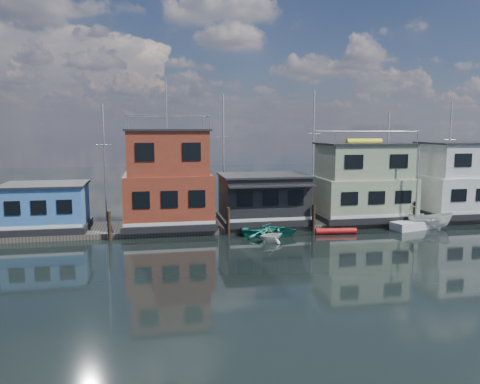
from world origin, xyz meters
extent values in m
plane|color=black|center=(0.00, 0.00, 0.00)|extent=(160.00, 160.00, 0.00)
cube|color=#595147|center=(0.00, 12.00, 0.20)|extent=(48.00, 5.00, 0.40)
cube|color=black|center=(-18.00, 12.00, 0.65)|extent=(6.40, 4.90, 0.50)
cube|color=#4276C1|center=(-18.00, 12.00, 2.40)|extent=(6.00, 4.50, 3.00)
cube|color=black|center=(-18.00, 12.00, 3.98)|extent=(6.30, 4.80, 0.16)
cube|color=black|center=(-8.50, 12.00, 0.65)|extent=(7.40, 5.90, 0.50)
cube|color=maroon|center=(-8.50, 12.00, 2.77)|extent=(7.00, 5.50, 3.74)
cube|color=maroon|center=(-8.50, 12.00, 6.37)|extent=(6.30, 4.95, 3.46)
cube|color=black|center=(-8.50, 12.00, 8.18)|extent=(6.65, 5.23, 0.16)
cylinder|color=silver|center=(-8.50, 12.00, 10.26)|extent=(0.08, 0.08, 4.00)
cube|color=black|center=(-0.50, 12.00, 0.65)|extent=(7.40, 5.40, 0.50)
cube|color=black|center=(-0.50, 12.00, 2.60)|extent=(7.00, 5.00, 3.40)
cube|color=black|center=(-0.50, 12.00, 4.38)|extent=(7.30, 5.30, 0.16)
cube|color=black|center=(-0.50, 9.20, 3.79)|extent=(7.00, 1.20, 0.12)
cube|color=black|center=(8.50, 12.00, 0.65)|extent=(8.40, 5.90, 0.50)
cube|color=#95A781|center=(8.50, 12.00, 2.46)|extent=(8.00, 5.50, 3.12)
cube|color=#95A781|center=(8.50, 12.00, 5.46)|extent=(7.20, 4.95, 2.88)
cube|color=black|center=(8.50, 12.00, 6.98)|extent=(7.60, 5.23, 0.16)
cylinder|color=yellow|center=(8.50, 12.00, 7.15)|extent=(3.20, 0.56, 0.56)
cube|color=black|center=(18.50, 12.00, 0.65)|extent=(8.40, 5.90, 0.50)
cube|color=silver|center=(18.50, 12.00, 2.46)|extent=(8.00, 5.50, 3.12)
cube|color=silver|center=(18.50, 12.00, 5.46)|extent=(7.20, 4.95, 2.88)
cube|color=black|center=(18.50, 12.00, 6.98)|extent=(7.60, 5.23, 0.16)
cylinder|color=#2D2116|center=(-13.00, 9.20, 1.10)|extent=(0.28, 0.28, 2.20)
cylinder|color=#2D2116|center=(-4.00, 9.20, 1.10)|extent=(0.28, 0.28, 2.20)
cylinder|color=#2D2116|center=(3.00, 9.20, 1.10)|extent=(0.28, 0.28, 2.20)
cylinder|color=#2D2116|center=(12.00, 9.20, 1.10)|extent=(0.28, 0.28, 2.20)
cylinder|color=silver|center=(-14.00, 18.00, 5.25)|extent=(0.16, 0.16, 10.50)
cylinder|color=silver|center=(-14.00, 18.00, 6.83)|extent=(1.40, 0.06, 0.06)
cylinder|color=silver|center=(-3.00, 18.00, 5.75)|extent=(0.16, 0.16, 11.50)
cylinder|color=silver|center=(-3.00, 18.00, 7.48)|extent=(1.40, 0.06, 0.06)
cylinder|color=silver|center=(6.00, 18.00, 6.00)|extent=(0.16, 0.16, 12.00)
cylinder|color=silver|center=(6.00, 18.00, 7.80)|extent=(1.40, 0.06, 0.06)
cylinder|color=silver|center=(14.00, 18.00, 5.00)|extent=(0.16, 0.16, 10.00)
cylinder|color=silver|center=(14.00, 18.00, 6.50)|extent=(1.40, 0.06, 0.06)
cylinder|color=silver|center=(21.00, 18.00, 5.50)|extent=(0.16, 0.16, 11.00)
cylinder|color=silver|center=(21.00, 18.00, 7.15)|extent=(1.40, 0.06, 0.06)
imported|color=#248776|center=(-0.92, 8.28, 0.45)|extent=(5.00, 4.14, 0.90)
imported|color=silver|center=(-1.27, 6.38, 0.55)|extent=(2.55, 2.38, 1.09)
imported|color=silver|center=(12.90, 8.39, 0.70)|extent=(3.88, 2.41, 1.40)
cylinder|color=red|center=(4.44, 7.92, 0.24)|extent=(3.31, 0.82, 0.48)
cube|color=silver|center=(11.69, 8.55, 0.34)|extent=(4.57, 2.54, 0.67)
cylinder|color=silver|center=(11.69, 8.55, 3.76)|extent=(0.12, 0.12, 6.17)
cube|color=silver|center=(11.69, 8.55, 1.83)|extent=(0.41, 1.31, 0.05)
camera|label=1|loc=(-9.78, -26.24, 8.29)|focal=35.00mm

